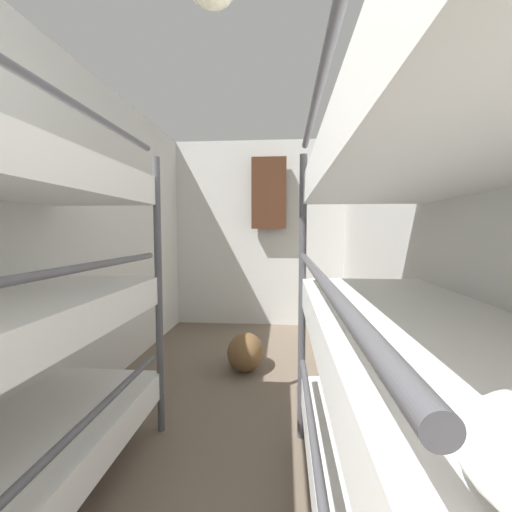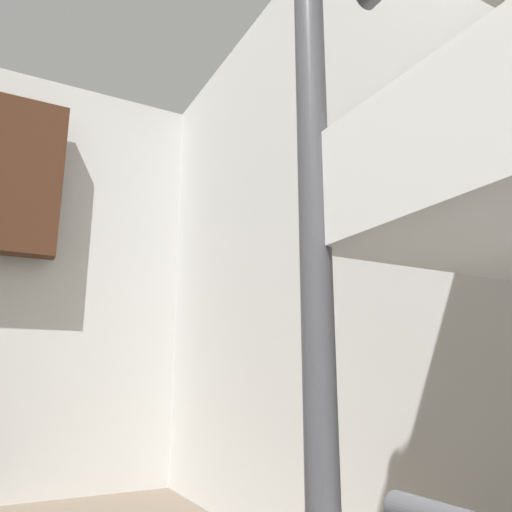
% 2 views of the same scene
% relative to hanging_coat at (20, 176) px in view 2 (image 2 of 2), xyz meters
% --- Properties ---
extents(hanging_coat, '(0.44, 0.12, 0.90)m').
position_rel_hanging_coat_xyz_m(hanging_coat, '(0.00, 0.00, 0.00)').
color(hanging_coat, '#472819').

